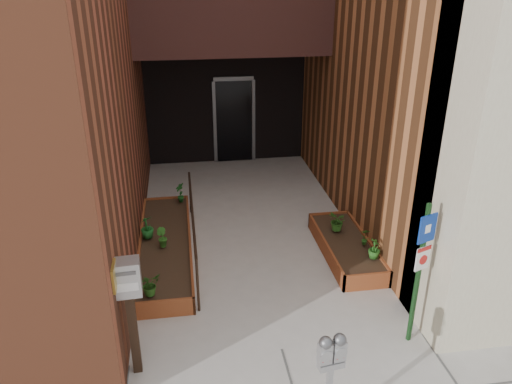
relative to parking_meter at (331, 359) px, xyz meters
name	(u,v)px	position (x,y,z in m)	size (l,w,h in m)	color
ground	(282,349)	(-0.22, 1.33, -1.02)	(80.00, 80.00, 0.00)	#9E9991
planter_left	(166,247)	(-1.77, 4.03, -0.89)	(0.90, 3.60, 0.30)	brown
planter_right	(346,248)	(1.38, 3.53, -0.89)	(0.80, 2.20, 0.30)	brown
handrail	(192,216)	(-1.27, 3.98, -0.27)	(0.04, 3.34, 0.90)	black
parking_meter	(331,359)	(0.00, 0.00, 0.00)	(0.30, 0.16, 1.32)	gray
sign_post	(421,261)	(1.54, 1.25, 0.25)	(0.27, 0.12, 2.07)	#133615
payment_dropbox	(129,294)	(-2.10, 1.25, 0.15)	(0.33, 0.26, 1.62)	black
shrub_left_a	(150,285)	(-1.96, 2.43, -0.55)	(0.30, 0.30, 0.33)	#234E16
shrub_left_b	(162,237)	(-1.81, 3.80, -0.55)	(0.19, 0.19, 0.34)	#29631C
shrub_left_c	(147,227)	(-2.07, 4.15, -0.52)	(0.23, 0.23, 0.41)	#1C6322
shrub_left_d	(180,193)	(-1.47, 5.55, -0.52)	(0.21, 0.21, 0.40)	#18551A
shrub_right_a	(374,248)	(1.63, 2.89, -0.54)	(0.20, 0.20, 0.36)	#225A19
shrub_right_b	(365,237)	(1.63, 3.32, -0.57)	(0.16, 0.16, 0.31)	#255E1A
shrub_right_c	(338,221)	(1.31, 3.88, -0.54)	(0.33, 0.33, 0.37)	#285C1A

